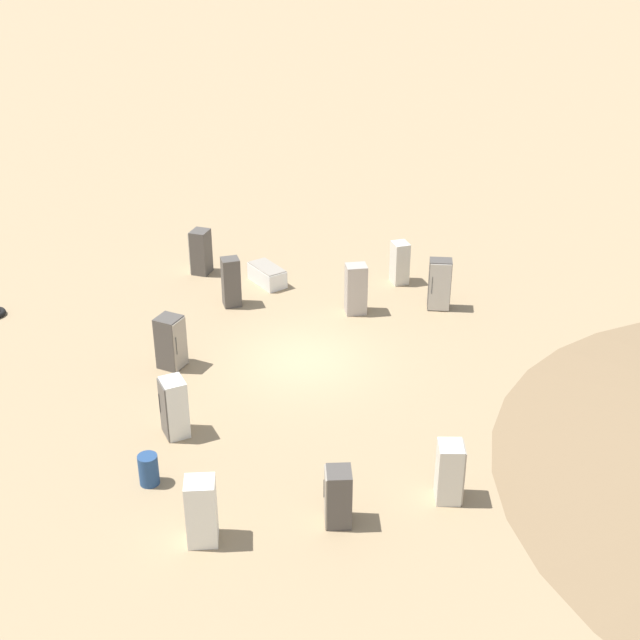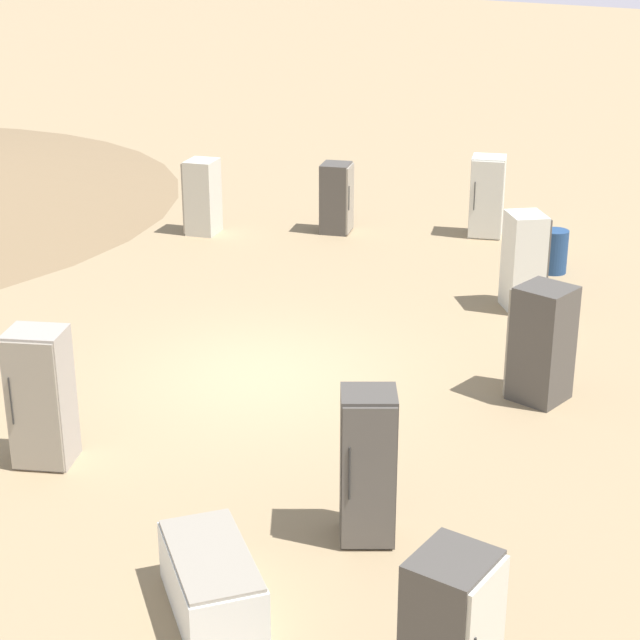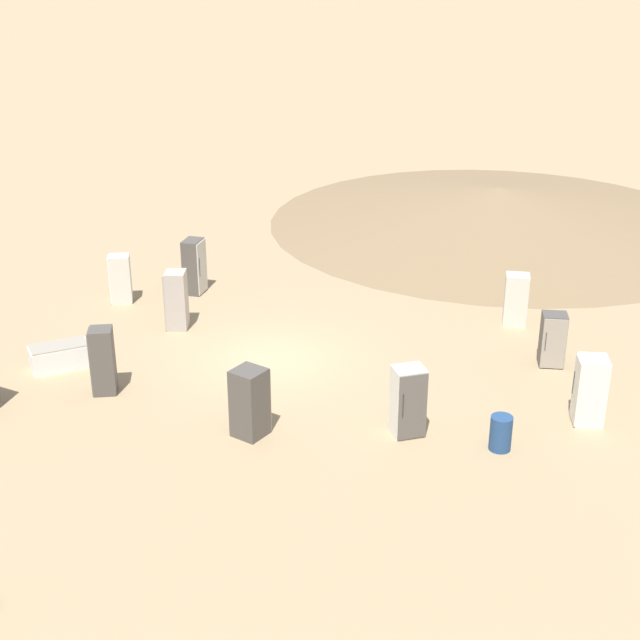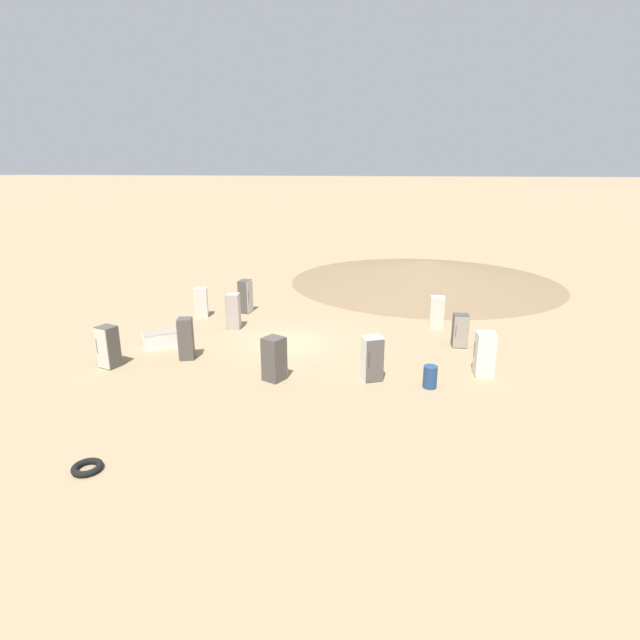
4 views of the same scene
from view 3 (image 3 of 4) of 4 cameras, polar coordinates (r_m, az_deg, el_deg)
name	(u,v)px [view 3 (image 3 of 4)]	position (r m, az deg, el deg)	size (l,w,h in m)	color
ground_plane	(271,359)	(25.67, -3.13, -2.52)	(1000.00, 1000.00, 0.00)	#9E8460
dirt_mound	(498,205)	(38.73, 11.32, 7.21)	(19.35, 19.35, 1.56)	#7F6647
discarded_fridge_0	(516,299)	(28.34, 12.43, 1.30)	(0.75, 0.71, 1.64)	beige
discarded_fridge_1	(103,361)	(24.11, -13.74, -2.56)	(0.79, 0.79, 1.83)	#4C4742
discarded_fridge_3	(250,402)	(21.54, -4.51, -5.28)	(0.94, 0.97, 1.74)	#4C4742
discarded_fridge_4	(590,391)	(22.97, 16.89, -4.35)	(0.82, 0.80, 1.76)	silver
discarded_fridge_5	(194,266)	(30.47, -8.05, 3.41)	(0.62, 0.80, 1.88)	#4C4742
discarded_fridge_6	(60,356)	(26.03, -16.31, -2.24)	(1.75, 1.63, 0.71)	white
discarded_fridge_7	(120,279)	(30.12, -12.67, 2.58)	(0.85, 0.77, 1.63)	beige
discarded_fridge_8	(176,300)	(27.72, -9.19, 1.27)	(0.79, 0.84, 1.84)	#A89E93
discarded_fridge_9	(408,401)	(21.60, 5.66, -5.20)	(0.95, 0.92, 1.76)	silver
discarded_fridge_10	(553,340)	(25.83, 14.67, -1.23)	(0.75, 0.73, 1.54)	#4C4742
rusty_barrel	(501,433)	(21.50, 11.49, -7.10)	(0.52, 0.52, 0.86)	navy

